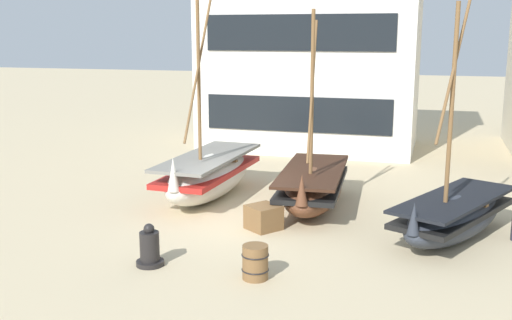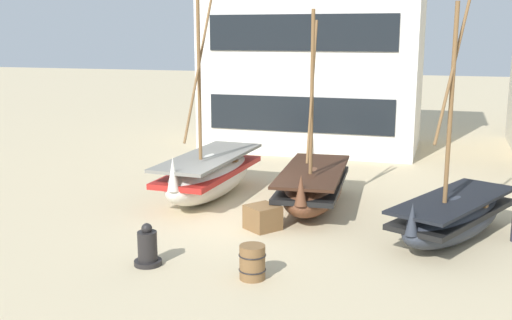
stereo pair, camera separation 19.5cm
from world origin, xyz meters
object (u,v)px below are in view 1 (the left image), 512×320
wooden_barrel (255,262)px  fishing_boat_centre_large (313,186)px  capstan_winch (150,249)px  cargo_crate (264,217)px  fishing_boat_far_right (209,174)px  fishing_boat_near_left (454,215)px  harbor_building_main (313,33)px

wooden_barrel → fishing_boat_centre_large: bearing=89.2°
capstan_winch → cargo_crate: bearing=61.6°
cargo_crate → wooden_barrel: bearing=-77.0°
cargo_crate → capstan_winch: bearing=-118.4°
fishing_boat_centre_large → wooden_barrel: fishing_boat_centre_large is taller
fishing_boat_far_right → fishing_boat_centre_large: bearing=-2.5°
fishing_boat_near_left → harbor_building_main: (-5.78, 11.21, 4.28)m
fishing_boat_near_left → cargo_crate: (-4.54, -0.62, -0.27)m
capstan_winch → harbor_building_main: size_ratio=0.10×
fishing_boat_near_left → harbor_building_main: bearing=117.3°
fishing_boat_centre_large → cargo_crate: 2.42m
fishing_boat_near_left → fishing_boat_centre_large: fishing_boat_near_left is taller
harbor_building_main → fishing_boat_far_right: bearing=-97.0°
capstan_winch → cargo_crate: 3.45m
fishing_boat_far_right → cargo_crate: fishing_boat_far_right is taller
fishing_boat_centre_large → fishing_boat_far_right: fishing_boat_far_right is taller
wooden_barrel → fishing_boat_near_left: bearing=44.0°
capstan_winch → fishing_boat_far_right: bearing=97.9°
fishing_boat_far_right → capstan_winch: fishing_boat_far_right is taller
fishing_boat_centre_large → fishing_boat_far_right: (-3.18, 0.14, 0.10)m
fishing_boat_centre_large → fishing_boat_far_right: 3.18m
capstan_winch → wooden_barrel: bearing=-1.3°
harbor_building_main → capstan_winch: bearing=-91.6°
fishing_boat_near_left → capstan_winch: (-6.18, -3.65, -0.21)m
fishing_boat_far_right → capstan_winch: (0.75, -5.44, -0.35)m
capstan_winch → harbor_building_main: 15.54m
fishing_boat_near_left → capstan_winch: size_ratio=6.31×
fishing_boat_far_right → fishing_boat_near_left: bearing=-14.4°
fishing_boat_centre_large → cargo_crate: size_ratio=7.42×
wooden_barrel → cargo_crate: 3.17m
fishing_boat_centre_large → cargo_crate: bearing=-109.2°
fishing_boat_centre_large → wooden_barrel: 5.36m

